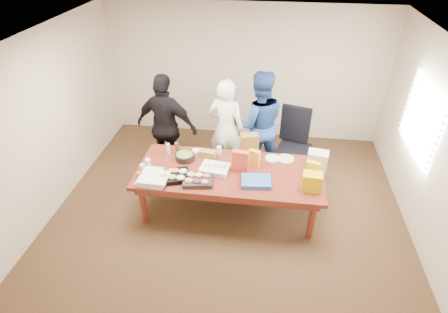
# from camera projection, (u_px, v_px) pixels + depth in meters

# --- Properties ---
(floor) EXTENTS (5.50, 5.00, 0.02)m
(floor) POSITION_uv_depth(u_px,v_px,m) (229.00, 209.00, 5.86)
(floor) COLOR #47301E
(floor) RESTS_ON ground
(ceiling) EXTENTS (5.50, 5.00, 0.02)m
(ceiling) POSITION_uv_depth(u_px,v_px,m) (231.00, 40.00, 4.35)
(ceiling) COLOR white
(ceiling) RESTS_ON wall_back
(wall_back) EXTENTS (5.50, 0.04, 2.70)m
(wall_back) POSITION_uv_depth(u_px,v_px,m) (245.00, 74.00, 7.16)
(wall_back) COLOR beige
(wall_back) RESTS_ON floor
(wall_front) EXTENTS (5.50, 0.04, 2.70)m
(wall_front) POSITION_uv_depth(u_px,v_px,m) (193.00, 286.00, 3.05)
(wall_front) COLOR beige
(wall_front) RESTS_ON floor
(wall_left) EXTENTS (0.04, 5.00, 2.70)m
(wall_left) POSITION_uv_depth(u_px,v_px,m) (48.00, 124.00, 5.42)
(wall_left) COLOR beige
(wall_left) RESTS_ON floor
(wall_right) EXTENTS (0.04, 5.00, 2.70)m
(wall_right) POSITION_uv_depth(u_px,v_px,m) (435.00, 151.00, 4.79)
(wall_right) COLOR beige
(wall_right) RESTS_ON floor
(window_panel) EXTENTS (0.03, 1.40, 1.10)m
(window_panel) POSITION_uv_depth(u_px,v_px,m) (421.00, 120.00, 5.21)
(window_panel) COLOR white
(window_panel) RESTS_ON wall_right
(window_blinds) EXTENTS (0.04, 1.36, 1.00)m
(window_blinds) POSITION_uv_depth(u_px,v_px,m) (418.00, 120.00, 5.21)
(window_blinds) COLOR beige
(window_blinds) RESTS_ON wall_right
(conference_table) EXTENTS (2.80, 1.20, 0.75)m
(conference_table) POSITION_uv_depth(u_px,v_px,m) (229.00, 190.00, 5.65)
(conference_table) COLOR #4C1C0F
(conference_table) RESTS_ON floor
(office_chair) EXTENTS (0.77, 0.77, 1.22)m
(office_chair) POSITION_uv_depth(u_px,v_px,m) (294.00, 147.00, 6.26)
(office_chair) COLOR black
(office_chair) RESTS_ON floor
(person_center) EXTENTS (0.76, 0.61, 1.82)m
(person_center) POSITION_uv_depth(u_px,v_px,m) (226.00, 129.00, 6.18)
(person_center) COLOR white
(person_center) RESTS_ON floor
(person_right) EXTENTS (1.06, 0.90, 1.92)m
(person_right) POSITION_uv_depth(u_px,v_px,m) (258.00, 124.00, 6.23)
(person_right) COLOR navy
(person_right) RESTS_ON floor
(person_left) EXTENTS (1.17, 0.66, 1.88)m
(person_left) POSITION_uv_depth(u_px,v_px,m) (167.00, 127.00, 6.19)
(person_left) COLOR black
(person_left) RESTS_ON floor
(veggie_tray) EXTENTS (0.54, 0.47, 0.07)m
(veggie_tray) POSITION_uv_depth(u_px,v_px,m) (174.00, 176.00, 5.27)
(veggie_tray) COLOR black
(veggie_tray) RESTS_ON conference_table
(fruit_tray) EXTENTS (0.47, 0.39, 0.06)m
(fruit_tray) POSITION_uv_depth(u_px,v_px,m) (198.00, 180.00, 5.20)
(fruit_tray) COLOR black
(fruit_tray) RESTS_ON conference_table
(sheet_cake) EXTENTS (0.46, 0.37, 0.07)m
(sheet_cake) POSITION_uv_depth(u_px,v_px,m) (215.00, 169.00, 5.43)
(sheet_cake) COLOR white
(sheet_cake) RESTS_ON conference_table
(salad_bowl) EXTENTS (0.32, 0.32, 0.10)m
(salad_bowl) POSITION_uv_depth(u_px,v_px,m) (185.00, 157.00, 5.68)
(salad_bowl) COLOR black
(salad_bowl) RESTS_ON conference_table
(chip_bag_blue) EXTENTS (0.45, 0.35, 0.06)m
(chip_bag_blue) POSITION_uv_depth(u_px,v_px,m) (256.00, 181.00, 5.18)
(chip_bag_blue) COLOR blue
(chip_bag_blue) RESTS_ON conference_table
(chip_bag_red) EXTENTS (0.25, 0.13, 0.35)m
(chip_bag_red) POSITION_uv_depth(u_px,v_px,m) (240.00, 161.00, 5.34)
(chip_bag_red) COLOR red
(chip_bag_red) RESTS_ON conference_table
(chip_bag_yellow) EXTENTS (0.21, 0.13, 0.29)m
(chip_bag_yellow) POSITION_uv_depth(u_px,v_px,m) (312.00, 170.00, 5.21)
(chip_bag_yellow) COLOR yellow
(chip_bag_yellow) RESTS_ON conference_table
(chip_bag_orange) EXTENTS (0.19, 0.13, 0.27)m
(chip_bag_orange) POSITION_uv_depth(u_px,v_px,m) (254.00, 158.00, 5.49)
(chip_bag_orange) COLOR gold
(chip_bag_orange) RESTS_ON conference_table
(mayo_jar) EXTENTS (0.10, 0.10, 0.13)m
(mayo_jar) POSITION_uv_depth(u_px,v_px,m) (219.00, 150.00, 5.80)
(mayo_jar) COLOR white
(mayo_jar) RESTS_ON conference_table
(mustard_bottle) EXTENTS (0.06, 0.06, 0.16)m
(mustard_bottle) POSITION_uv_depth(u_px,v_px,m) (254.00, 154.00, 5.67)
(mustard_bottle) COLOR orange
(mustard_bottle) RESTS_ON conference_table
(dressing_bottle) EXTENTS (0.07, 0.07, 0.20)m
(dressing_bottle) POSITION_uv_depth(u_px,v_px,m) (177.00, 148.00, 5.80)
(dressing_bottle) COLOR brown
(dressing_bottle) RESTS_ON conference_table
(ranch_bottle) EXTENTS (0.06, 0.06, 0.18)m
(ranch_bottle) POSITION_uv_depth(u_px,v_px,m) (168.00, 149.00, 5.79)
(ranch_bottle) COLOR beige
(ranch_bottle) RESTS_ON conference_table
(banana_bunch) EXTENTS (0.26, 0.17, 0.08)m
(banana_bunch) POSITION_uv_depth(u_px,v_px,m) (252.00, 155.00, 5.74)
(banana_bunch) COLOR #FFDB00
(banana_bunch) RESTS_ON conference_table
(bread_loaf) EXTENTS (0.28, 0.16, 0.11)m
(bread_loaf) POSITION_uv_depth(u_px,v_px,m) (208.00, 154.00, 5.74)
(bread_loaf) COLOR olive
(bread_loaf) RESTS_ON conference_table
(kraft_bag) EXTENTS (0.31, 0.22, 0.37)m
(kraft_bag) POSITION_uv_depth(u_px,v_px,m) (249.00, 145.00, 5.71)
(kraft_bag) COLOR brown
(kraft_bag) RESTS_ON conference_table
(red_cup) EXTENTS (0.10, 0.10, 0.11)m
(red_cup) POSITION_uv_depth(u_px,v_px,m) (140.00, 175.00, 5.26)
(red_cup) COLOR red
(red_cup) RESTS_ON conference_table
(clear_cup_a) EXTENTS (0.09, 0.09, 0.10)m
(clear_cup_a) POSITION_uv_depth(u_px,v_px,m) (143.00, 167.00, 5.43)
(clear_cup_a) COLOR white
(clear_cup_a) RESTS_ON conference_table
(clear_cup_b) EXTENTS (0.10, 0.10, 0.11)m
(clear_cup_b) POSITION_uv_depth(u_px,v_px,m) (148.00, 162.00, 5.54)
(clear_cup_b) COLOR white
(clear_cup_b) RESTS_ON conference_table
(pizza_box_lower) EXTENTS (0.45, 0.45, 0.05)m
(pizza_box_lower) POSITION_uv_depth(u_px,v_px,m) (153.00, 179.00, 5.24)
(pizza_box_lower) COLOR white
(pizza_box_lower) RESTS_ON conference_table
(pizza_box_upper) EXTENTS (0.43, 0.43, 0.05)m
(pizza_box_upper) POSITION_uv_depth(u_px,v_px,m) (155.00, 176.00, 5.21)
(pizza_box_upper) COLOR white
(pizza_box_upper) RESTS_ON pizza_box_lower
(plate_a) EXTENTS (0.30, 0.30, 0.02)m
(plate_a) POSITION_uv_depth(u_px,v_px,m) (286.00, 159.00, 5.70)
(plate_a) COLOR beige
(plate_a) RESTS_ON conference_table
(plate_b) EXTENTS (0.28, 0.28, 0.01)m
(plate_b) POSITION_uv_depth(u_px,v_px,m) (272.00, 158.00, 5.71)
(plate_b) COLOR white
(plate_b) RESTS_ON conference_table
(dip_bowl_a) EXTENTS (0.20, 0.20, 0.06)m
(dip_bowl_a) POSITION_uv_depth(u_px,v_px,m) (248.00, 157.00, 5.69)
(dip_bowl_a) COLOR beige
(dip_bowl_a) RESTS_ON conference_table
(dip_bowl_b) EXTENTS (0.17, 0.17, 0.06)m
(dip_bowl_b) POSITION_uv_depth(u_px,v_px,m) (196.00, 152.00, 5.83)
(dip_bowl_b) COLOR white
(dip_bowl_b) RESTS_ON conference_table
(grocery_bag_white) EXTENTS (0.32, 0.26, 0.31)m
(grocery_bag_white) POSITION_uv_depth(u_px,v_px,m) (317.00, 161.00, 5.38)
(grocery_bag_white) COLOR silver
(grocery_bag_white) RESTS_ON conference_table
(grocery_bag_yellow) EXTENTS (0.28, 0.21, 0.27)m
(grocery_bag_yellow) POSITION_uv_depth(u_px,v_px,m) (312.00, 182.00, 5.00)
(grocery_bag_yellow) COLOR #D4B60A
(grocery_bag_yellow) RESTS_ON conference_table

